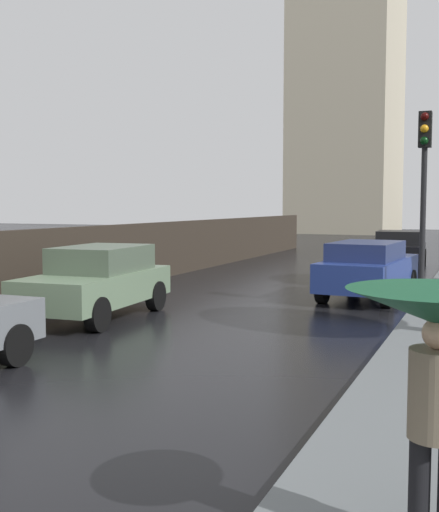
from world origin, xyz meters
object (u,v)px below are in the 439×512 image
car_black_far_ahead (399,249)px  traffic_light (424,173)px  car_green_far_lane (97,281)px  car_blue_mid_road (368,268)px  pedestrian_with_umbrella_near (439,337)px

car_black_far_ahead → traffic_light: traffic_light is taller
car_green_far_lane → traffic_light: size_ratio=0.95×
car_black_far_ahead → car_green_far_lane: 14.13m
car_blue_mid_road → car_green_far_lane: car_green_far_lane is taller
car_green_far_lane → pedestrian_with_umbrella_near: pedestrian_with_umbrella_near is taller
car_black_far_ahead → traffic_light: (1.78, -10.44, 2.33)m
pedestrian_with_umbrella_near → car_blue_mid_road: bearing=99.0°
car_black_far_ahead → car_blue_mid_road: bearing=-91.3°
pedestrian_with_umbrella_near → traffic_light: bearing=93.1°
car_black_far_ahead → pedestrian_with_umbrella_near: bearing=-85.5°
pedestrian_with_umbrella_near → traffic_light: size_ratio=0.41×
car_blue_mid_road → traffic_light: 3.43m
car_green_far_lane → traffic_light: bearing=-158.5°
car_black_far_ahead → car_green_far_lane: size_ratio=0.99×
pedestrian_with_umbrella_near → traffic_light: 10.19m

